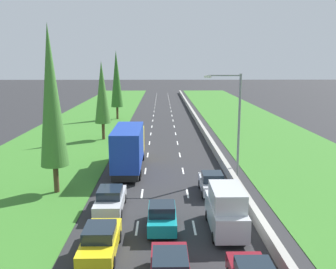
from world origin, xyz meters
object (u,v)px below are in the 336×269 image
at_px(poplar_tree_second, 51,97).
at_px(street_light_mast, 235,118).
at_px(teal_hatchback_centre_lane, 162,216).
at_px(white_hatchback_left_lane, 132,142).
at_px(poplar_tree_fourth, 116,79).
at_px(poplar_tree_third, 102,93).
at_px(yellow_sedan_left_lane, 100,240).
at_px(silver_hatchback_right_lane, 212,183).
at_px(blue_box_truck_left_lane, 129,147).
at_px(silver_sedan_left_lane, 110,199).
at_px(silver_van_right_lane, 226,209).

xyz_separation_m(poplar_tree_second, street_light_mast, (14.53, 3.97, -2.21)).
height_order(teal_hatchback_centre_lane, white_hatchback_left_lane, same).
bearing_deg(poplar_tree_fourth, poplar_tree_third, -89.28).
relative_size(yellow_sedan_left_lane, street_light_mast, 0.50).
xyz_separation_m(white_hatchback_left_lane, poplar_tree_second, (-4.74, -14.55, 6.61)).
bearing_deg(poplar_tree_second, white_hatchback_left_lane, 71.96).
distance_m(poplar_tree_second, street_light_mast, 15.22).
bearing_deg(white_hatchback_left_lane, teal_hatchback_centre_lane, -80.79).
distance_m(yellow_sedan_left_lane, silver_hatchback_right_lane, 11.53).
bearing_deg(blue_box_truck_left_lane, teal_hatchback_centre_lane, -76.33).
bearing_deg(yellow_sedan_left_lane, poplar_tree_third, 98.40).
xyz_separation_m(silver_sedan_left_lane, teal_hatchback_centre_lane, (3.51, -2.95, 0.02)).
relative_size(teal_hatchback_centre_lane, street_light_mast, 0.43).
height_order(silver_sedan_left_lane, poplar_tree_second, poplar_tree_second).
xyz_separation_m(yellow_sedan_left_lane, silver_sedan_left_lane, (-0.27, 5.90, 0.00)).
xyz_separation_m(yellow_sedan_left_lane, silver_van_right_lane, (7.02, 2.61, 0.59)).
relative_size(blue_box_truck_left_lane, street_light_mast, 1.04).
relative_size(teal_hatchback_centre_lane, silver_van_right_lane, 0.80).
distance_m(silver_sedan_left_lane, teal_hatchback_centre_lane, 4.58).
relative_size(yellow_sedan_left_lane, silver_sedan_left_lane, 1.00).
bearing_deg(poplar_tree_second, silver_sedan_left_lane, -38.14).
xyz_separation_m(white_hatchback_left_lane, poplar_tree_fourth, (-4.38, 22.86, 6.19)).
xyz_separation_m(silver_van_right_lane, street_light_mast, (2.57, 10.92, 3.83)).
bearing_deg(white_hatchback_left_lane, poplar_tree_second, -108.04).
height_order(yellow_sedan_left_lane, poplar_tree_third, poplar_tree_third).
height_order(yellow_sedan_left_lane, white_hatchback_left_lane, white_hatchback_left_lane).
distance_m(blue_box_truck_left_lane, white_hatchback_left_lane, 8.77).
xyz_separation_m(poplar_tree_second, poplar_tree_fourth, (0.36, 37.41, -0.42)).
relative_size(silver_sedan_left_lane, poplar_tree_second, 0.35).
relative_size(silver_sedan_left_lane, blue_box_truck_left_lane, 0.48).
distance_m(poplar_tree_second, poplar_tree_fourth, 37.42).
bearing_deg(poplar_tree_third, silver_sedan_left_lane, -80.17).
bearing_deg(poplar_tree_third, silver_hatchback_right_lane, -60.73).
xyz_separation_m(silver_sedan_left_lane, poplar_tree_third, (-4.08, 23.57, 5.29)).
height_order(yellow_sedan_left_lane, teal_hatchback_centre_lane, teal_hatchback_centre_lane).
xyz_separation_m(silver_sedan_left_lane, poplar_tree_second, (-4.67, 3.66, 6.63)).
relative_size(yellow_sedan_left_lane, silver_van_right_lane, 0.92).
relative_size(silver_van_right_lane, silver_hatchback_right_lane, 1.26).
relative_size(teal_hatchback_centre_lane, poplar_tree_fourth, 0.33).
height_order(silver_hatchback_right_lane, poplar_tree_fourth, poplar_tree_fourth).
relative_size(yellow_sedan_left_lane, silver_hatchback_right_lane, 1.15).
xyz_separation_m(silver_van_right_lane, poplar_tree_fourth, (-11.60, 44.36, 5.63)).
bearing_deg(silver_hatchback_right_lane, silver_van_right_lane, -90.32).
height_order(yellow_sedan_left_lane, silver_van_right_lane, silver_van_right_lane).
distance_m(blue_box_truck_left_lane, poplar_tree_fourth, 32.24).
relative_size(white_hatchback_left_lane, poplar_tree_fourth, 0.33).
bearing_deg(poplar_tree_second, silver_van_right_lane, -30.16).
xyz_separation_m(yellow_sedan_left_lane, poplar_tree_fourth, (-4.58, 46.97, 6.21)).
xyz_separation_m(silver_van_right_lane, poplar_tree_second, (-11.96, 6.95, 6.04)).
relative_size(white_hatchback_left_lane, silver_hatchback_right_lane, 1.00).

